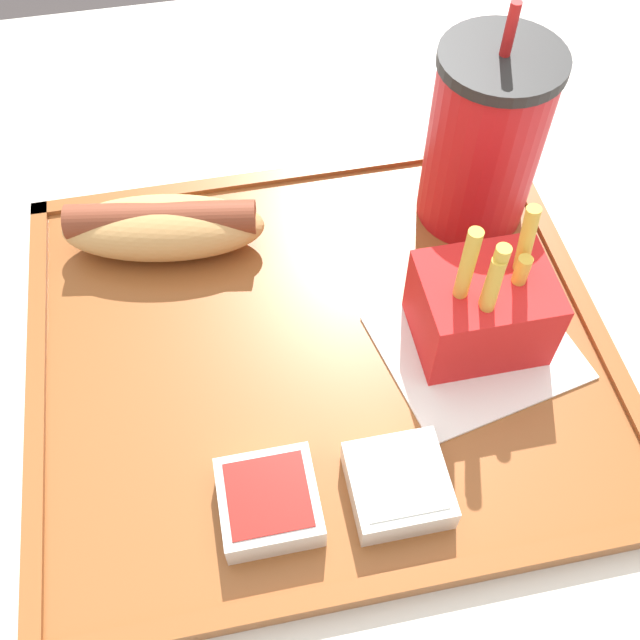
# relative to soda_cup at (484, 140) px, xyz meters

# --- Properties ---
(ground_plane) EXTENTS (8.00, 8.00, 0.00)m
(ground_plane) POSITION_rel_soda_cup_xyz_m (-0.15, -0.11, -0.83)
(ground_plane) COLOR #383333
(dining_table) EXTENTS (1.17, 0.88, 0.76)m
(dining_table) POSITION_rel_soda_cup_xyz_m (-0.15, -0.11, -0.46)
(dining_table) COLOR beige
(dining_table) RESTS_ON ground_plane
(food_tray) EXTENTS (0.38, 0.33, 0.01)m
(food_tray) POSITION_rel_soda_cup_xyz_m (-0.14, -0.10, -0.07)
(food_tray) COLOR brown
(food_tray) RESTS_ON dining_table
(paper_napkin) EXTENTS (0.14, 0.13, 0.00)m
(paper_napkin) POSITION_rel_soda_cup_xyz_m (-0.03, -0.12, -0.07)
(paper_napkin) COLOR white
(paper_napkin) RESTS_ON food_tray
(soda_cup) EXTENTS (0.08, 0.08, 0.17)m
(soda_cup) POSITION_rel_soda_cup_xyz_m (0.00, 0.00, 0.00)
(soda_cup) COLOR red
(soda_cup) RESTS_ON food_tray
(hot_dog_far) EXTENTS (0.15, 0.08, 0.04)m
(hot_dog_far) POSITION_rel_soda_cup_xyz_m (-0.23, 0.01, -0.05)
(hot_dog_far) COLOR tan
(hot_dog_far) RESTS_ON food_tray
(fries_carton) EXTENTS (0.08, 0.07, 0.12)m
(fries_carton) POSITION_rel_soda_cup_xyz_m (-0.03, -0.11, -0.04)
(fries_carton) COLOR red
(fries_carton) RESTS_ON food_tray
(sauce_cup_mayo) EXTENTS (0.06, 0.06, 0.02)m
(sauce_cup_mayo) POSITION_rel_soda_cup_xyz_m (-0.11, -0.21, -0.06)
(sauce_cup_mayo) COLOR silver
(sauce_cup_mayo) RESTS_ON food_tray
(sauce_cup_ketchup) EXTENTS (0.06, 0.06, 0.02)m
(sauce_cup_ketchup) POSITION_rel_soda_cup_xyz_m (-0.19, -0.20, -0.06)
(sauce_cup_ketchup) COLOR silver
(sauce_cup_ketchup) RESTS_ON food_tray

